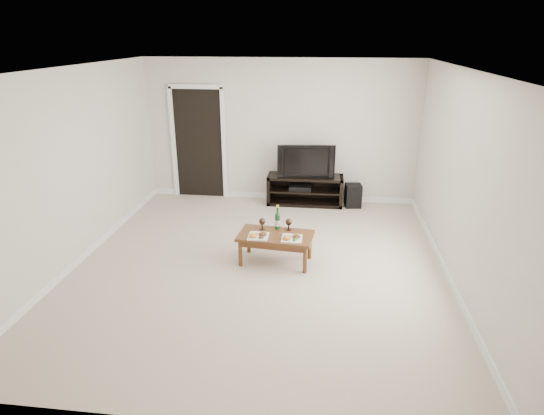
{
  "coord_description": "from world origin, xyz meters",
  "views": [
    {
      "loc": [
        0.85,
        -5.5,
        2.98
      ],
      "look_at": [
        0.13,
        0.41,
        0.7
      ],
      "focal_mm": 30.0,
      "sensor_mm": 36.0,
      "label": 1
    }
  ],
  "objects_px": {
    "television": "(306,160)",
    "subwoofer": "(353,196)",
    "coffee_table": "(276,248)",
    "media_console": "(305,190)"
  },
  "relations": [
    {
      "from": "media_console",
      "to": "television",
      "type": "relative_size",
      "value": 1.34
    },
    {
      "from": "media_console",
      "to": "subwoofer",
      "type": "relative_size",
      "value": 3.3
    },
    {
      "from": "media_console",
      "to": "subwoofer",
      "type": "xyz_separation_m",
      "value": [
        0.88,
        -0.02,
        -0.07
      ]
    },
    {
      "from": "coffee_table",
      "to": "subwoofer",
      "type": "bearing_deg",
      "value": 63.66
    },
    {
      "from": "media_console",
      "to": "television",
      "type": "distance_m",
      "value": 0.57
    },
    {
      "from": "subwoofer",
      "to": "coffee_table",
      "type": "bearing_deg",
      "value": -124.43
    },
    {
      "from": "subwoofer",
      "to": "coffee_table",
      "type": "relative_size",
      "value": 0.42
    },
    {
      "from": "media_console",
      "to": "coffee_table",
      "type": "distance_m",
      "value": 2.39
    },
    {
      "from": "television",
      "to": "subwoofer",
      "type": "height_order",
      "value": "television"
    },
    {
      "from": "subwoofer",
      "to": "media_console",
      "type": "bearing_deg",
      "value": 170.37
    }
  ]
}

